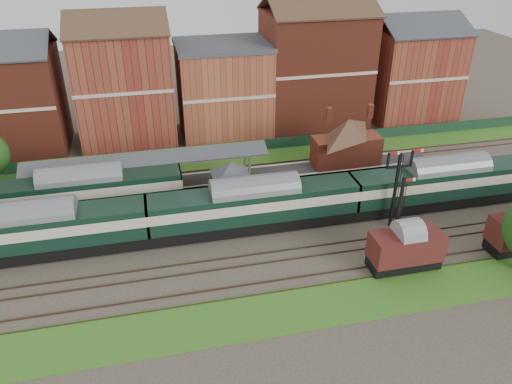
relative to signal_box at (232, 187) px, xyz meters
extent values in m
plane|color=#473D33|center=(3.00, -3.25, -3.19)|extent=(160.00, 160.00, 0.00)
cube|color=#2D6619|center=(3.00, 12.75, -3.16)|extent=(90.00, 4.50, 0.06)
cube|color=#2D6619|center=(3.00, -15.25, -3.16)|extent=(90.00, 5.00, 0.06)
cube|color=#193823|center=(3.00, 14.75, -2.44)|extent=(90.00, 0.12, 1.50)
cube|color=#2D2D2D|center=(-2.00, 6.50, -2.69)|extent=(55.00, 3.40, 1.00)
cube|color=#57694B|center=(0.00, 0.00, -1.99)|extent=(3.40, 3.20, 2.40)
cube|color=#485233|center=(0.00, 0.00, 0.21)|extent=(3.60, 3.40, 2.00)
pyramid|color=#383A3F|center=(0.00, 0.00, 2.01)|extent=(5.40, 5.40, 1.60)
cube|color=maroon|center=(8.00, 0.00, -2.09)|extent=(3.00, 2.40, 2.20)
cube|color=#4C3323|center=(8.00, -0.65, -0.64)|extent=(3.20, 1.34, 0.79)
cube|color=#4C3323|center=(8.00, 0.65, -0.64)|extent=(3.20, 1.34, 0.79)
cube|color=maroon|center=(15.00, 6.50, -0.44)|extent=(8.00, 3.00, 3.50)
pyramid|color=#4C3323|center=(15.00, 6.50, 2.41)|extent=(8.10, 8.10, 2.20)
cube|color=maroon|center=(12.50, 6.50, 2.91)|extent=(0.60, 0.60, 1.60)
cube|color=maroon|center=(17.50, 6.50, 2.91)|extent=(0.60, 0.60, 1.60)
cube|color=#485233|center=(-19.00, 5.20, -0.49)|extent=(0.22, 0.22, 3.40)
cube|color=#485233|center=(3.00, 7.80, -0.49)|extent=(0.22, 0.22, 3.40)
cube|color=#383A3F|center=(-8.00, 5.55, 1.41)|extent=(26.00, 1.99, 0.90)
cube|color=#383A3F|center=(-8.00, 7.45, 1.41)|extent=(26.00, 1.99, 0.90)
cube|color=#485233|center=(-8.00, 6.50, 1.79)|extent=(26.00, 0.20, 0.20)
cube|color=black|center=(15.00, -5.75, 0.81)|extent=(0.25, 0.25, 8.00)
cube|color=black|center=(15.00, -5.75, 3.41)|extent=(2.60, 0.18, 0.18)
cube|color=#B2140F|center=(14.35, -5.75, 4.86)|extent=(1.10, 0.08, 0.25)
cube|color=#B2140F|center=(16.75, -5.75, 4.86)|extent=(1.10, 0.08, 0.25)
cube|color=black|center=(13.00, -10.25, 0.81)|extent=(0.25, 0.25, 8.00)
cube|color=#B2140F|center=(13.55, -10.25, 4.51)|extent=(1.10, 0.08, 0.25)
cube|color=maroon|center=(-25.00, 21.75, 3.31)|extent=(14.00, 10.00, 13.00)
cube|color=maroon|center=(-10.00, 21.75, 4.31)|extent=(12.00, 10.00, 15.00)
cube|color=#A35134|center=(3.00, 21.75, 2.81)|extent=(12.00, 10.00, 12.00)
cube|color=maroon|center=(16.00, 21.75, 4.81)|extent=(14.00, 10.00, 16.00)
cube|color=maroon|center=(31.00, 21.75, 3.31)|extent=(12.00, 10.00, 13.00)
cube|color=black|center=(-18.80, -3.25, -2.41)|extent=(20.44, 2.86, 1.25)
cube|color=black|center=(-18.80, -3.25, -0.31)|extent=(20.44, 3.18, 2.95)
cube|color=beige|center=(-18.80, -3.25, 0.05)|extent=(20.46, 3.22, 1.02)
cube|color=slate|center=(-18.80, -3.25, 1.34)|extent=(20.44, 3.18, 0.68)
cube|color=black|center=(1.64, -3.25, -2.41)|extent=(20.44, 2.86, 1.25)
cube|color=black|center=(1.64, -3.25, -0.31)|extent=(20.44, 3.18, 2.95)
cube|color=beige|center=(1.64, -3.25, 0.05)|extent=(20.46, 3.22, 1.02)
cube|color=slate|center=(1.64, -3.25, 1.34)|extent=(20.44, 3.18, 0.68)
cube|color=black|center=(22.08, -3.25, -2.41)|extent=(20.44, 2.86, 1.25)
cube|color=black|center=(22.08, -3.25, -0.31)|extent=(20.44, 3.18, 2.95)
cube|color=beige|center=(22.08, -3.25, 0.05)|extent=(20.46, 3.22, 1.02)
cube|color=slate|center=(22.08, -3.25, 1.34)|extent=(20.44, 3.18, 0.68)
cube|color=black|center=(-14.72, 3.25, -2.42)|extent=(19.88, 2.78, 1.22)
cube|color=black|center=(-14.72, 3.25, -0.38)|extent=(19.88, 3.09, 2.87)
cube|color=beige|center=(-14.72, 3.25, -0.04)|extent=(19.90, 3.13, 0.99)
cube|color=slate|center=(-14.72, 3.25, 1.22)|extent=(19.88, 3.09, 0.66)
cube|color=black|center=(13.02, -12.25, -2.57)|extent=(6.21, 2.29, 0.93)
cube|color=#4A1518|center=(13.02, -12.25, -0.86)|extent=(6.21, 2.69, 2.48)
cube|color=gray|center=(13.02, -12.25, 0.51)|extent=(6.21, 2.69, 0.46)
camera|label=1|loc=(-7.50, -43.60, 24.40)|focal=35.00mm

